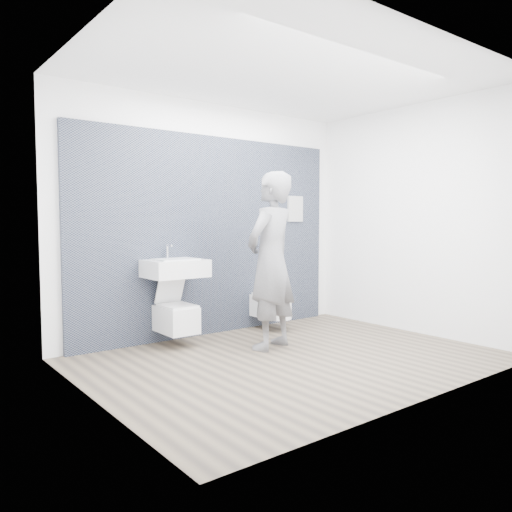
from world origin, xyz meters
TOP-DOWN VIEW (x-y plane):
  - ground at (0.00, 0.00)m, footprint 4.00×4.00m
  - room_shell at (0.00, 0.00)m, footprint 4.00×4.00m
  - tile_wall at (0.00, 1.47)m, footprint 3.60×0.06m
  - washbasin at (-0.66, 1.20)m, footprint 0.64×0.48m
  - toilet_square at (-0.66, 1.20)m, footprint 0.34×0.50m
  - toilet_rounded at (0.71, 1.16)m, footprint 0.33×0.57m
  - info_placard at (1.32, 1.43)m, footprint 0.26×0.03m
  - visitor at (0.09, 0.46)m, footprint 0.80×0.65m

SIDE VIEW (x-z plane):
  - ground at x=0.00m, z-range 0.00..0.00m
  - tile_wall at x=0.00m, z-range -1.20..1.20m
  - info_placard at x=1.32m, z-range -0.17..0.17m
  - toilet_rounded at x=0.71m, z-range 0.15..0.46m
  - toilet_square at x=-0.66m, z-range -0.01..0.64m
  - washbasin at x=-0.66m, z-range 0.62..1.11m
  - visitor at x=0.09m, z-range 0.00..1.91m
  - room_shell at x=0.00m, z-range -0.26..3.74m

